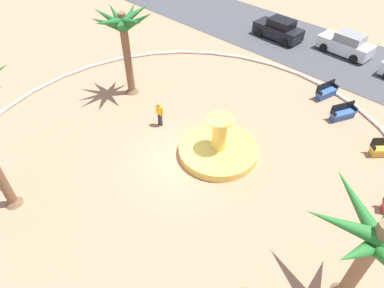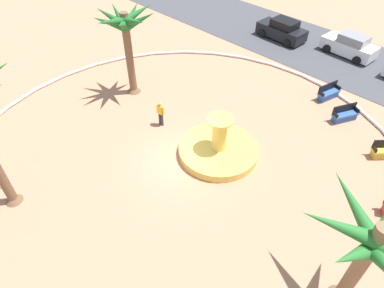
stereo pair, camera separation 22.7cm
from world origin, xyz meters
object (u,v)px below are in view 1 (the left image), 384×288
object	(u,v)px
bench_east	(326,92)
bench_southeast	(343,114)
parked_car_leftmost	(279,29)
parked_car_second	(346,44)
fountain	(218,149)
person_pedestrian_stroll	(160,113)
palm_tree_by_curb	(376,244)
palm_tree_near_fountain	(123,30)

from	to	relation	value
bench_east	bench_southeast	distance (m)	2.30
parked_car_leftmost	parked_car_second	world-z (taller)	same
fountain	person_pedestrian_stroll	distance (m)	4.09
palm_tree_by_curb	parked_car_second	world-z (taller)	palm_tree_by_curb
person_pedestrian_stroll	parked_car_leftmost	bearing A→B (deg)	95.79
palm_tree_by_curb	person_pedestrian_stroll	distance (m)	12.75
fountain	person_pedestrian_stroll	xyz separation A→B (m)	(-4.01, -0.52, 0.57)
palm_tree_near_fountain	bench_east	size ratio (longest dim) A/B	3.31
bench_east	fountain	bearing A→B (deg)	-100.00
palm_tree_near_fountain	person_pedestrian_stroll	bearing A→B (deg)	-14.38
bench_southeast	parked_car_leftmost	distance (m)	11.01
parked_car_leftmost	parked_car_second	distance (m)	5.38
fountain	bench_southeast	xyz separation A→B (m)	(3.38, 7.46, 0.02)
bench_east	bench_southeast	size ratio (longest dim) A/B	1.01
fountain	bench_southeast	size ratio (longest dim) A/B	2.55
parked_car_second	person_pedestrian_stroll	bearing A→B (deg)	-103.33
person_pedestrian_stroll	parked_car_leftmost	xyz separation A→B (m)	(-1.47, 14.49, -0.12)
bench_southeast	person_pedestrian_stroll	world-z (taller)	person_pedestrian_stroll
palm_tree_by_curb	parked_car_second	bearing A→B (deg)	115.65
palm_tree_near_fountain	bench_southeast	distance (m)	13.85
parked_car_second	palm_tree_near_fountain	bearing A→B (deg)	-117.40
fountain	parked_car_leftmost	size ratio (longest dim) A/B	1.04
person_pedestrian_stroll	parked_car_second	world-z (taller)	parked_car_second
palm_tree_by_curb	parked_car_leftmost	bearing A→B (deg)	129.81
bench_southeast	parked_car_second	distance (m)	8.65
person_pedestrian_stroll	parked_car_second	bearing A→B (deg)	76.67
palm_tree_by_curb	bench_southeast	xyz separation A→B (m)	(-4.92, 10.02, -3.16)
fountain	palm_tree_by_curb	xyz separation A→B (m)	(8.30, -2.56, 3.17)
bench_east	bench_southeast	xyz separation A→B (m)	(1.81, -1.42, 0.00)
parked_car_second	bench_southeast	bearing A→B (deg)	-65.02
palm_tree_near_fountain	bench_southeast	world-z (taller)	palm_tree_near_fountain
palm_tree_near_fountain	palm_tree_by_curb	distance (m)	16.54
palm_tree_by_curb	parked_car_second	xyz separation A→B (m)	(-8.57, 17.85, -2.72)
palm_tree_near_fountain	parked_car_second	world-z (taller)	palm_tree_near_fountain
person_pedestrian_stroll	parked_car_second	size ratio (longest dim) A/B	0.39
fountain	person_pedestrian_stroll	world-z (taller)	fountain
palm_tree_near_fountain	fountain	bearing A→B (deg)	-3.52
parked_car_leftmost	bench_southeast	bearing A→B (deg)	-36.33
palm_tree_near_fountain	person_pedestrian_stroll	world-z (taller)	palm_tree_near_fountain
bench_east	parked_car_leftmost	bearing A→B (deg)	144.10
fountain	parked_car_leftmost	world-z (taller)	fountain
fountain	parked_car_second	bearing A→B (deg)	91.01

